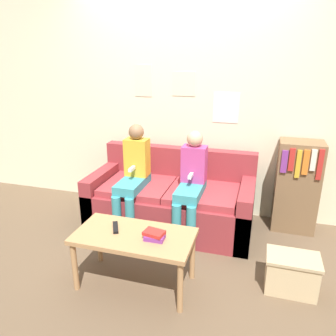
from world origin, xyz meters
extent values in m
plane|color=brown|center=(0.00, 0.00, 0.00)|extent=(10.00, 10.00, 0.00)
cube|color=beige|center=(0.00, 1.02, 1.30)|extent=(8.00, 0.06, 2.60)
cube|color=beige|center=(-0.47, 0.99, 1.49)|extent=(0.20, 0.00, 0.35)
cube|color=beige|center=(0.00, 0.99, 1.47)|extent=(0.26, 0.00, 0.26)
cube|color=white|center=(0.47, 0.99, 1.23)|extent=(0.28, 0.00, 0.32)
cube|color=maroon|center=(0.00, 0.49, 0.20)|extent=(1.71, 0.81, 0.41)
cube|color=maroon|center=(0.00, 0.82, 0.60)|extent=(1.71, 0.14, 0.39)
cube|color=maroon|center=(-0.78, 0.49, 0.28)|extent=(0.14, 0.81, 0.57)
cube|color=maroon|center=(0.78, 0.49, 0.28)|extent=(0.14, 0.81, 0.57)
cube|color=#A1343A|center=(-0.35, 0.45, 0.44)|extent=(0.69, 0.65, 0.07)
cube|color=#A1343A|center=(0.35, 0.45, 0.44)|extent=(0.69, 0.65, 0.07)
cube|color=#AD7F51|center=(-0.01, -0.51, 0.44)|extent=(0.93, 0.48, 0.04)
cylinder|color=#AD7F51|center=(-0.44, -0.71, 0.21)|extent=(0.04, 0.04, 0.42)
cylinder|color=#AD7F51|center=(0.42, -0.71, 0.21)|extent=(0.04, 0.04, 0.42)
cylinder|color=#AD7F51|center=(-0.44, -0.31, 0.21)|extent=(0.04, 0.04, 0.42)
cylinder|color=#AD7F51|center=(0.42, -0.31, 0.21)|extent=(0.04, 0.04, 0.42)
cylinder|color=teal|center=(-0.43, 0.05, 0.24)|extent=(0.09, 0.09, 0.48)
cylinder|color=teal|center=(-0.29, 0.05, 0.24)|extent=(0.09, 0.09, 0.48)
cube|color=teal|center=(-0.36, 0.31, 0.52)|extent=(0.23, 0.51, 0.09)
cube|color=gold|center=(-0.36, 0.46, 0.76)|extent=(0.24, 0.16, 0.39)
sphere|color=#8C6647|center=(-0.36, 0.46, 1.03)|extent=(0.16, 0.16, 0.16)
cube|color=white|center=(-0.36, 0.31, 0.68)|extent=(0.03, 0.12, 0.03)
cylinder|color=teal|center=(0.18, 0.05, 0.24)|extent=(0.09, 0.09, 0.48)
cylinder|color=teal|center=(0.32, 0.05, 0.24)|extent=(0.09, 0.09, 0.48)
cube|color=teal|center=(0.25, 0.31, 0.52)|extent=(0.23, 0.51, 0.09)
cube|color=#B73D7F|center=(0.25, 0.46, 0.75)|extent=(0.24, 0.16, 0.36)
sphere|color=tan|center=(0.25, 0.46, 1.00)|extent=(0.16, 0.16, 0.16)
cube|color=white|center=(0.25, 0.31, 0.67)|extent=(0.03, 0.12, 0.03)
cube|color=black|center=(-0.18, -0.47, 0.47)|extent=(0.11, 0.17, 0.02)
cube|color=#7A3389|center=(0.17, -0.53, 0.47)|extent=(0.15, 0.11, 0.04)
cube|color=red|center=(0.16, -0.53, 0.51)|extent=(0.17, 0.13, 0.03)
cube|color=brown|center=(1.26, 0.82, 0.48)|extent=(0.43, 0.31, 0.96)
cube|color=#7A3389|center=(1.10, 0.65, 0.79)|extent=(0.06, 0.02, 0.22)
cube|color=red|center=(1.17, 0.65, 0.81)|extent=(0.05, 0.02, 0.23)
cube|color=gold|center=(1.23, 0.65, 0.77)|extent=(0.04, 0.02, 0.28)
cube|color=orange|center=(1.30, 0.65, 0.80)|extent=(0.05, 0.02, 0.25)
cube|color=silver|center=(1.36, 0.65, 0.82)|extent=(0.05, 0.02, 0.21)
cube|color=red|center=(1.43, 0.65, 0.79)|extent=(0.05, 0.02, 0.30)
cube|color=#CCB284|center=(1.20, -0.24, 0.14)|extent=(0.38, 0.25, 0.28)
cube|color=tan|center=(1.20, -0.24, 0.29)|extent=(0.40, 0.27, 0.02)
camera|label=1|loc=(0.88, -2.57, 1.78)|focal=35.00mm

